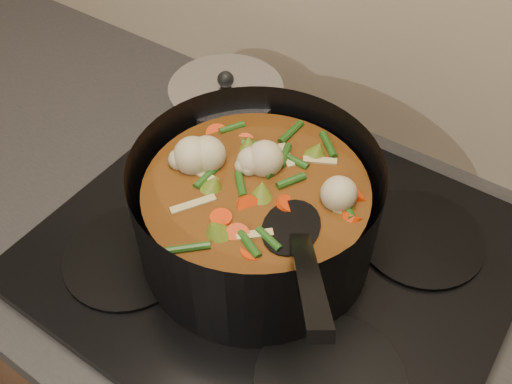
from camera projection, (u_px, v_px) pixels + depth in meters
The scene contains 3 objects.
stovetop at pixel (276, 251), 0.81m from camera, with size 0.62×0.54×0.03m.
stockpot at pixel (256, 212), 0.75m from camera, with size 0.42×0.42×0.23m.
saucepan at pixel (227, 116), 0.90m from camera, with size 0.18×0.18×0.14m.
Camera 1 is at (0.25, 1.51, 1.57)m, focal length 40.00 mm.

